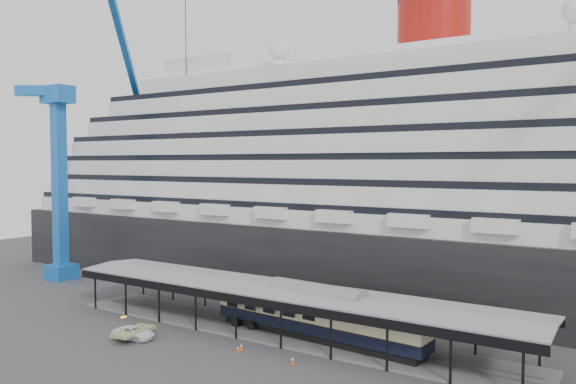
% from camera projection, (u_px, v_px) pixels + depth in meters
% --- Properties ---
extents(ground, '(200.00, 200.00, 0.00)m').
position_uv_depth(ground, '(253.00, 346.00, 57.97)').
color(ground, '#3B3B3E').
rests_on(ground, ground).
extents(cruise_ship, '(130.00, 30.00, 43.90)m').
position_uv_depth(cruise_ship, '(380.00, 167.00, 83.85)').
color(cruise_ship, black).
rests_on(cruise_ship, ground).
extents(platform_canopy, '(56.00, 9.18, 5.30)m').
position_uv_depth(platform_canopy, '(280.00, 312.00, 62.05)').
color(platform_canopy, slate).
rests_on(platform_canopy, ground).
extents(crane_blue, '(22.63, 19.19, 47.60)m').
position_uv_depth(crane_blue, '(66.00, 156.00, 90.25)').
color(crane_blue, blue).
rests_on(crane_blue, ground).
extents(port_truck, '(5.01, 2.80, 1.32)m').
position_uv_depth(port_truck, '(134.00, 333.00, 60.23)').
color(port_truck, white).
rests_on(port_truck, ground).
extents(pullman_carriage, '(25.38, 5.31, 24.74)m').
position_uv_depth(pullman_carriage, '(316.00, 313.00, 59.47)').
color(pullman_carriage, black).
rests_on(pullman_carriage, ground).
extents(traffic_cone_left, '(0.41, 0.41, 0.70)m').
position_uv_depth(traffic_cone_left, '(241.00, 346.00, 56.75)').
color(traffic_cone_left, '#F9550D').
rests_on(traffic_cone_left, ground).
extents(traffic_cone_mid, '(0.43, 0.43, 0.65)m').
position_uv_depth(traffic_cone_mid, '(238.00, 349.00, 55.97)').
color(traffic_cone_mid, '#D74E0B').
rests_on(traffic_cone_mid, ground).
extents(traffic_cone_right, '(0.39, 0.39, 0.74)m').
position_uv_depth(traffic_cone_right, '(292.00, 360.00, 52.72)').
color(traffic_cone_right, '#D04B0B').
rests_on(traffic_cone_right, ground).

